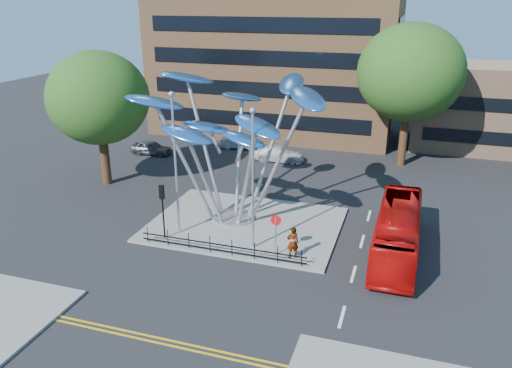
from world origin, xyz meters
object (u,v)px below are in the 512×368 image
(parked_car_left, at_px, (151,148))
(parked_car_right, at_px, (278,154))
(traffic_light_island, at_px, (162,200))
(pedestrian, at_px, (293,242))
(leaf_sculpture, at_px, (232,118))
(no_entry_sign_island, at_px, (276,228))
(street_lamp_left, at_px, (175,152))
(street_lamp_right, at_px, (253,167))
(tree_right, at_px, (410,73))
(parked_car_mid, at_px, (241,142))
(tree_left, at_px, (98,98))
(red_bus, at_px, (398,232))

(parked_car_left, bearing_deg, parked_car_right, -84.55)
(traffic_light_island, distance_m, pedestrian, 8.14)
(leaf_sculpture, relative_size, no_entry_sign_island, 5.19)
(street_lamp_left, distance_m, no_entry_sign_island, 7.47)
(street_lamp_right, distance_m, pedestrian, 4.74)
(tree_right, xyz_separation_m, parked_car_mid, (-15.10, 0.39, -7.38))
(street_lamp_left, relative_size, no_entry_sign_island, 3.59)
(street_lamp_right, bearing_deg, parked_car_mid, 111.41)
(tree_right, bearing_deg, parked_car_right, -168.04)
(tree_left, height_order, street_lamp_left, tree_left)
(tree_right, distance_m, parked_car_left, 24.01)
(street_lamp_right, relative_size, parked_car_mid, 2.09)
(pedestrian, relative_size, parked_car_left, 0.50)
(pedestrian, relative_size, parked_car_mid, 0.48)
(leaf_sculpture, bearing_deg, parked_car_left, 137.67)
(pedestrian, height_order, parked_car_left, pedestrian)
(leaf_sculpture, height_order, parked_car_right, leaf_sculpture)
(parked_car_right, bearing_deg, street_lamp_right, -171.63)
(leaf_sculpture, xyz_separation_m, street_lamp_left, (-2.43, -3.18, -1.52))
(leaf_sculpture, relative_size, red_bus, 1.29)
(no_entry_sign_island, xyz_separation_m, parked_car_right, (-4.60, 17.24, -1.15))
(tree_right, relative_size, no_entry_sign_island, 4.94)
(no_entry_sign_island, xyz_separation_m, parked_car_left, (-16.49, 15.48, -1.17))
(leaf_sculpture, xyz_separation_m, traffic_light_island, (-2.93, -4.18, -4.26))
(red_bus, height_order, pedestrian, red_bus)
(parked_car_mid, relative_size, parked_car_right, 0.86)
(no_entry_sign_island, bearing_deg, parked_car_left, 136.81)
(tree_right, xyz_separation_m, pedestrian, (-5.00, -19.50, -6.94))
(tree_right, bearing_deg, street_lamp_right, -111.54)
(tree_right, xyz_separation_m, parked_car_left, (-22.49, -4.00, -7.39))
(tree_left, distance_m, no_entry_sign_island, 18.35)
(street_lamp_right, distance_m, parked_car_left, 21.67)
(street_lamp_left, bearing_deg, leaf_sculpture, 52.60)
(tree_right, height_order, street_lamp_right, tree_right)
(street_lamp_left, xyz_separation_m, parked_car_mid, (-2.60, 18.89, -4.70))
(tree_left, bearing_deg, street_lamp_right, -25.77)
(leaf_sculpture, distance_m, parked_car_right, 14.48)
(leaf_sculpture, distance_m, parked_car_left, 17.92)
(pedestrian, bearing_deg, traffic_light_island, -27.87)
(street_lamp_right, height_order, parked_car_mid, street_lamp_right)
(tree_right, height_order, leaf_sculpture, tree_right)
(traffic_light_island, bearing_deg, leaf_sculpture, 54.96)
(parked_car_mid, bearing_deg, tree_right, -97.49)
(tree_left, relative_size, parked_car_left, 2.71)
(tree_right, distance_m, leaf_sculpture, 18.37)
(tree_right, xyz_separation_m, street_lamp_right, (-7.50, -19.00, -2.94))
(street_lamp_left, xyz_separation_m, pedestrian, (7.50, -1.00, -4.26))
(no_entry_sign_island, distance_m, parked_car_mid, 21.89)
(street_lamp_right, bearing_deg, traffic_light_island, -174.81)
(traffic_light_island, xyz_separation_m, parked_car_left, (-9.49, 15.50, -1.97))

